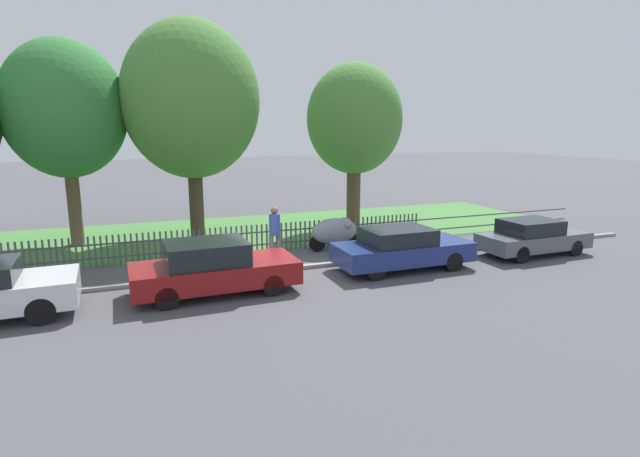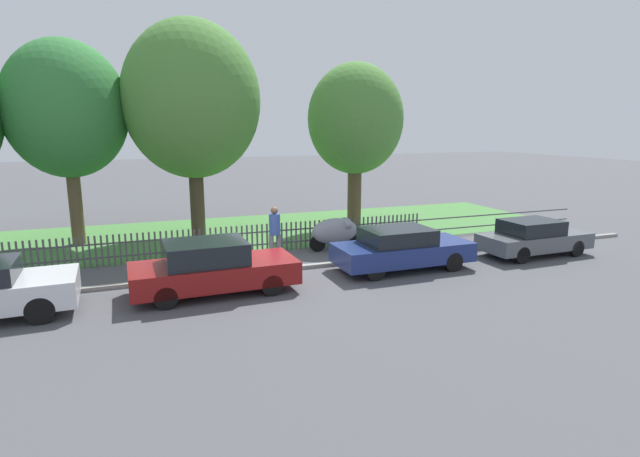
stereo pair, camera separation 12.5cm
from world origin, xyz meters
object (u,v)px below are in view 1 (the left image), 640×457
Objects in this scene: tree_mid_park at (191,100)px; parked_car_navy_estate at (402,248)px; parked_car_red_compact at (533,237)px; tree_far_left at (354,120)px; tree_behind_motorcycle at (65,110)px; parked_car_black_saloon at (213,268)px; pedestrian_near_fence at (275,230)px; covered_motorcycle at (336,231)px.

parked_car_navy_estate is at bearing -51.84° from tree_mid_park.
tree_far_left is (-3.99, 6.51, 4.12)m from parked_car_red_compact.
tree_behind_motorcycle is (-9.96, 7.51, 4.40)m from parked_car_navy_estate.
pedestrian_near_fence reaches higher than parked_car_black_saloon.
pedestrian_near_fence is (-8.75, 2.56, 0.40)m from parked_car_red_compact.
tree_far_left is (6.75, -0.52, -0.72)m from tree_mid_park.
tree_far_left reaches higher than parked_car_black_saloon.
parked_car_black_saloon is 2.30× the size of covered_motorcycle.
covered_motorcycle is at bearing 32.07° from parked_car_black_saloon.
parked_car_navy_estate is 1.09× the size of parked_car_red_compact.
parked_car_navy_estate is at bearing 0.73° from parked_car_black_saloon.
tree_mid_park is 6.61m from pedestrian_near_fence.
pedestrian_near_fence is at bearing -66.03° from tree_mid_park.
parked_car_navy_estate is 2.25× the size of covered_motorcycle.
tree_behind_motorcycle reaches higher than tree_far_left.
tree_behind_motorcycle is (-3.97, 7.72, 4.37)m from parked_car_black_saloon.
parked_car_navy_estate is 4.28m from pedestrian_near_fence.
parked_car_red_compact is at bearing -26.49° from tree_behind_motorcycle.
covered_motorcycle is at bearing 151.63° from parked_car_red_compact.
parked_car_black_saloon is 3.70m from pedestrian_near_fence.
pedestrian_near_fence is at bearing -37.79° from tree_behind_motorcycle.
covered_motorcycle is (-6.24, 3.18, 0.07)m from parked_car_red_compact.
parked_car_navy_estate reaches higher than covered_motorcycle.
tree_behind_motorcycle is 4.55m from tree_mid_park.
pedestrian_near_fence reaches higher than parked_car_navy_estate.
pedestrian_near_fence is (2.52, 2.69, 0.32)m from parked_car_black_saloon.
tree_mid_park is at bearing 145.39° from parked_car_red_compact.
parked_car_black_saloon is at bearing -145.72° from covered_motorcycle.
tree_far_left is (11.25, -1.08, -0.33)m from tree_behind_motorcycle.
parked_car_navy_estate is at bearing -101.28° from tree_far_left.
parked_car_navy_estate is 10.06m from tree_mid_park.
tree_behind_motorcycle is 0.90× the size of tree_mid_park.
parked_car_red_compact is at bearing -58.49° from tree_far_left.
tree_far_left is at bearing -4.44° from tree_mid_park.
pedestrian_near_fence is (6.49, -5.03, -4.05)m from tree_behind_motorcycle.
parked_car_black_saloon reaches higher than parked_car_navy_estate.
covered_motorcycle is at bearing -26.13° from tree_behind_motorcycle.
tree_behind_motorcycle is 11.30m from tree_far_left.
tree_mid_park is 4.62× the size of pedestrian_near_fence.
parked_car_black_saloon is 1.12× the size of parked_car_red_compact.
tree_behind_motorcycle is at bearing 172.92° from tree_mid_park.
parked_car_red_compact is 13.71m from tree_mid_park.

